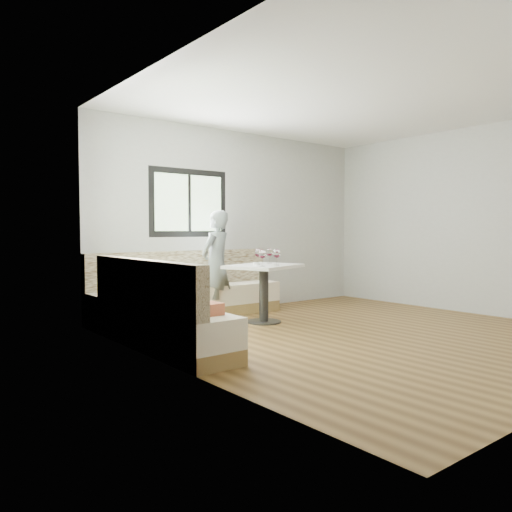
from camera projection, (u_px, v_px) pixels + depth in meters
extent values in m
cube|color=brown|center=(361.00, 334.00, 6.02)|extent=(5.00, 5.00, 0.01)
cube|color=white|center=(363.00, 99.00, 5.87)|extent=(5.00, 5.00, 0.01)
cube|color=#B7B7B2|center=(238.00, 221.00, 7.90)|extent=(5.00, 0.01, 2.80)
cube|color=#B7B7B2|center=(178.00, 213.00, 4.39)|extent=(0.01, 5.00, 2.80)
cube|color=#B7B7B2|center=(470.00, 220.00, 7.49)|extent=(0.01, 5.00, 2.80)
cube|color=black|center=(189.00, 203.00, 7.32)|extent=(1.30, 0.02, 1.00)
cube|color=black|center=(135.00, 191.00, 5.09)|extent=(0.02, 1.30, 1.00)
cube|color=olive|center=(190.00, 312.00, 7.10)|extent=(2.90, 0.55, 0.16)
cube|color=#EFE7C5|center=(190.00, 297.00, 7.09)|extent=(2.90, 0.55, 0.29)
cube|color=beige|center=(183.00, 268.00, 7.23)|extent=(2.90, 0.14, 0.50)
cube|color=olive|center=(163.00, 341.00, 5.28)|extent=(0.55, 2.25, 0.16)
cube|color=#EFE7C5|center=(163.00, 320.00, 5.27)|extent=(0.55, 2.25, 0.29)
cube|color=beige|center=(144.00, 284.00, 5.12)|extent=(0.14, 2.25, 0.50)
cube|color=#AA5C37|center=(197.00, 309.00, 4.71)|extent=(0.39, 0.39, 0.11)
cylinder|color=black|center=(264.00, 322.00, 6.75)|extent=(0.47, 0.47, 0.02)
cylinder|color=black|center=(264.00, 295.00, 6.74)|extent=(0.13, 0.13, 0.74)
cube|color=white|center=(264.00, 266.00, 6.72)|extent=(1.14, 1.01, 0.04)
imported|color=slate|center=(216.00, 264.00, 7.15)|extent=(0.66, 0.56, 1.53)
cylinder|color=white|center=(257.00, 264.00, 6.65)|extent=(0.09, 0.09, 0.04)
sphere|color=black|center=(257.00, 263.00, 6.66)|extent=(0.02, 0.02, 0.02)
sphere|color=black|center=(256.00, 263.00, 6.65)|extent=(0.02, 0.02, 0.02)
sphere|color=black|center=(257.00, 263.00, 6.64)|extent=(0.02, 0.02, 0.02)
cylinder|color=white|center=(262.00, 266.00, 6.40)|extent=(0.07, 0.07, 0.01)
cylinder|color=white|center=(262.00, 262.00, 6.40)|extent=(0.01, 0.01, 0.09)
ellipsoid|color=white|center=(262.00, 254.00, 6.39)|extent=(0.10, 0.10, 0.12)
cylinder|color=#460210|center=(262.00, 256.00, 6.39)|extent=(0.07, 0.07, 0.02)
cylinder|color=white|center=(277.00, 265.00, 6.56)|extent=(0.07, 0.07, 0.01)
cylinder|color=white|center=(277.00, 261.00, 6.56)|extent=(0.01, 0.01, 0.09)
ellipsoid|color=white|center=(277.00, 253.00, 6.56)|extent=(0.10, 0.10, 0.12)
cylinder|color=#460210|center=(277.00, 256.00, 6.56)|extent=(0.07, 0.07, 0.02)
cylinder|color=white|center=(276.00, 264.00, 6.79)|extent=(0.07, 0.07, 0.01)
cylinder|color=white|center=(276.00, 260.00, 6.79)|extent=(0.01, 0.01, 0.09)
ellipsoid|color=white|center=(276.00, 253.00, 6.79)|extent=(0.10, 0.10, 0.12)
cylinder|color=#460210|center=(276.00, 255.00, 6.79)|extent=(0.07, 0.07, 0.02)
cylinder|color=white|center=(258.00, 264.00, 6.81)|extent=(0.07, 0.07, 0.01)
cylinder|color=white|center=(258.00, 260.00, 6.81)|extent=(0.01, 0.01, 0.09)
ellipsoid|color=white|center=(258.00, 253.00, 6.80)|extent=(0.10, 0.10, 0.12)
cylinder|color=#460210|center=(258.00, 255.00, 6.80)|extent=(0.07, 0.07, 0.02)
cylinder|color=white|center=(269.00, 263.00, 6.97)|extent=(0.07, 0.07, 0.01)
cylinder|color=white|center=(269.00, 260.00, 6.97)|extent=(0.01, 0.01, 0.09)
ellipsoid|color=white|center=(270.00, 252.00, 6.96)|extent=(0.10, 0.10, 0.12)
cylinder|color=#460210|center=(270.00, 254.00, 6.97)|extent=(0.07, 0.07, 0.02)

